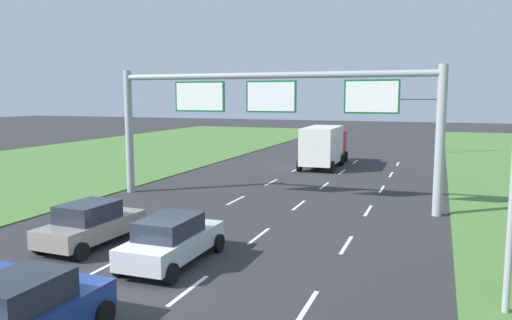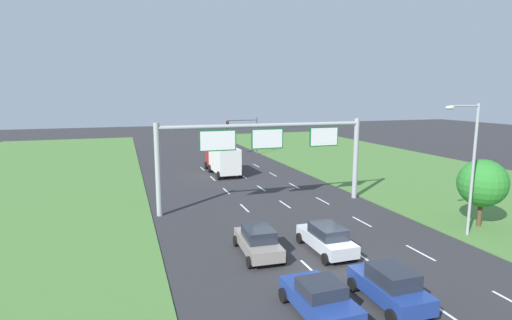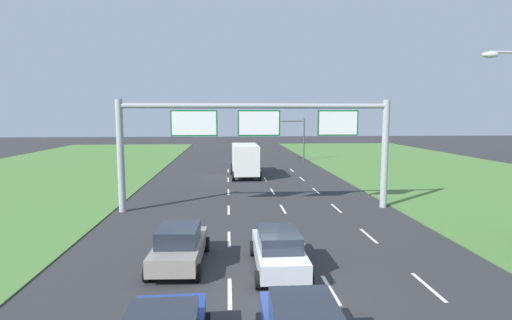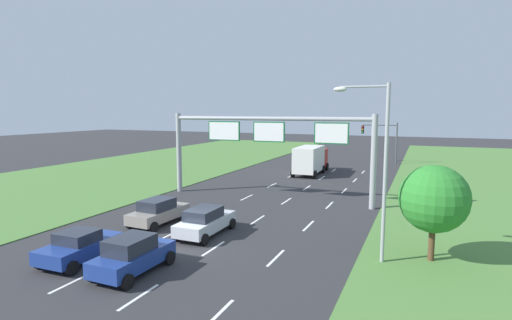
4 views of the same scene
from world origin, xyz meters
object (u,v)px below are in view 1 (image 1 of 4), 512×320
Objects in this scene: car_near_red at (25,312)px; car_mid_lane at (172,240)px; sign_gantry at (269,108)px; box_truck at (324,145)px; traffic_light_mast at (418,113)px; car_lead_silver at (91,224)px; street_lamp at (501,116)px.

car_mid_lane is (0.18, 6.09, -0.02)m from car_near_red.
car_near_red is 0.23× the size of sign_gantry.
box_truck is at bearing 90.76° from car_near_red.
car_near_red is 43.76m from traffic_light_mast.
street_lamp is (13.51, -1.27, 4.26)m from car_lead_silver.
street_lamp reaches higher than car_lead_silver.
car_lead_silver is at bearing -99.81° from box_truck.
traffic_light_mast is (6.45, 12.76, 2.14)m from box_truck.
car_near_red reaches higher than car_lead_silver.
box_truck is at bearing 90.92° from car_mid_lane.
car_mid_lane is 0.26× the size of sign_gantry.
traffic_light_mast is at bearing 76.95° from sign_gantry.
car_mid_lane is at bearing -89.71° from sign_gantry.
street_lamp reaches higher than car_near_red.
car_lead_silver is 0.99× the size of car_mid_lane.
sign_gantry is (-0.05, 10.20, 4.11)m from car_mid_lane.
street_lamp is at bearing 30.49° from car_near_red.
traffic_light_mast is (10.09, 36.30, 3.05)m from car_lead_silver.
street_lamp is (9.87, -24.81, 3.35)m from box_truck.
street_lamp is at bearing -69.33° from box_truck.
sign_gantry is 3.08× the size of traffic_light_mast.
car_lead_silver is 3.99m from car_mid_lane.
car_near_red is 30.44m from box_truck.
car_near_red is 0.47× the size of street_lamp.
street_lamp reaches higher than car_mid_lane.
sign_gantry is 27.63m from traffic_light_mast.
car_mid_lane is 24.36m from box_truck.
box_truck is at bearing 83.84° from car_lead_silver.
street_lamp is (9.78, 5.62, 4.23)m from car_near_red.
car_lead_silver is 37.79m from traffic_light_mast.
car_lead_silver is at bearing 118.97° from car_near_red.
street_lamp is at bearing -2.75° from car_lead_silver.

